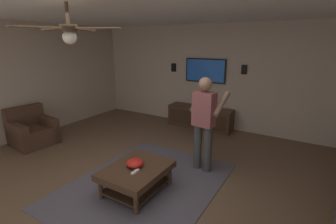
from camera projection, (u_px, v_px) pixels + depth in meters
The scene contains 14 objects.
ground_plane at pixel (132, 191), 3.74m from camera, with size 8.47×8.47×0.00m, color brown.
wall_back_tv at pixel (218, 77), 6.30m from camera, with size 0.10×7.26×2.63m, color #BCA893.
area_rug at pixel (145, 184), 3.90m from camera, with size 2.73×2.11×0.01m, color #514C56.
armchair at pixel (32, 132), 5.40m from camera, with size 0.87×0.88×0.82m.
coffee_table at pixel (137, 174), 3.66m from camera, with size 1.00×0.80×0.40m.
media_console at pixel (200, 117), 6.47m from camera, with size 0.45×1.70×0.55m.
tv at pixel (205, 71), 6.34m from camera, with size 0.05×1.09×0.61m.
person_standing at pixel (204, 119), 4.13m from camera, with size 0.58×0.58×1.64m.
bowl at pixel (135, 163), 3.63m from camera, with size 0.25×0.25×0.11m, color red.
remote_white at pixel (135, 172), 3.48m from camera, with size 0.15×0.04×0.02m, color white.
vase_round at pixel (197, 103), 6.40m from camera, with size 0.22×0.22×0.22m, color gold.
wall_speaker_left at pixel (244, 70), 5.84m from camera, with size 0.06×0.12×0.22m, color black.
wall_speaker_right at pixel (174, 68), 6.82m from camera, with size 0.06×0.12×0.22m, color black.
ceiling_fan at pixel (69, 31), 2.81m from camera, with size 1.17×1.17×0.46m.
Camera 1 is at (-2.51, -2.16, 2.18)m, focal length 26.29 mm.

